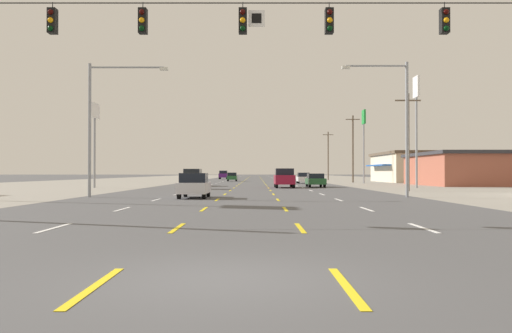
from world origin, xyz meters
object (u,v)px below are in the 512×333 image
at_px(suv_far_left_midfar, 194,177).
at_px(streetlight_right_row_0, 401,117).
at_px(hatchback_far_right_far, 305,178).
at_px(hatchback_inner_left_nearest, 196,185).
at_px(streetlight_left_row_0, 101,117).
at_px(suv_inner_right_near, 286,178).
at_px(pole_sign_right_row_2, 365,129).
at_px(hatchback_inner_left_farther, 234,177).
at_px(suv_far_right_distant_a, 282,174).
at_px(pole_sign_left_row_1, 96,121).
at_px(pole_sign_right_row_1, 418,106).
at_px(suv_far_left_farthest, 225,175).
at_px(sedan_far_right_mid, 317,180).

bearing_deg(suv_far_left_midfar, streetlight_right_row_0, -58.10).
bearing_deg(suv_far_left_midfar, hatchback_far_right_far, 45.93).
distance_m(hatchback_inner_left_nearest, streetlight_left_row_0, 7.62).
bearing_deg(suv_inner_right_near, streetlight_right_row_0, -72.90).
relative_size(hatchback_far_right_far, streetlight_right_row_0, 0.45).
height_order(hatchback_far_right_far, pole_sign_right_row_2, pole_sign_right_row_2).
relative_size(suv_inner_right_near, pole_sign_right_row_2, 0.47).
bearing_deg(hatchback_inner_left_farther, suv_far_right_distant_a, 76.67).
distance_m(pole_sign_left_row_1, pole_sign_right_row_1, 32.97).
distance_m(suv_inner_right_near, pole_sign_left_row_1, 20.30).
relative_size(suv_inner_right_near, streetlight_right_row_0, 0.57).
xyz_separation_m(pole_sign_right_row_1, pole_sign_right_row_2, (-1.02, 20.88, -0.59)).
relative_size(suv_inner_right_near, pole_sign_right_row_1, 0.43).
bearing_deg(suv_far_right_distant_a, pole_sign_right_row_1, -83.45).
height_order(suv_far_left_midfar, hatchback_far_right_far, suv_far_left_midfar).
distance_m(suv_far_left_midfar, suv_far_left_farthest, 62.22).
bearing_deg(sedan_far_right_mid, streetlight_right_row_0, -82.86).
relative_size(hatchback_inner_left_nearest, streetlight_left_row_0, 0.46).
distance_m(hatchback_inner_left_nearest, pole_sign_right_row_2, 46.32).
bearing_deg(suv_inner_right_near, suv_far_right_distant_a, 87.47).
xyz_separation_m(hatchback_inner_left_nearest, pole_sign_left_row_1, (-12.71, 20.85, 6.03)).
distance_m(hatchback_inner_left_nearest, suv_far_left_midfar, 27.64).
bearing_deg(pole_sign_left_row_1, pole_sign_right_row_1, -0.28).
bearing_deg(hatchback_inner_left_farther, streetlight_left_row_0, -95.60).
relative_size(suv_far_left_midfar, suv_far_left_farthest, 1.00).
bearing_deg(hatchback_inner_left_nearest, suv_far_left_farthest, 92.46).
distance_m(hatchback_far_right_far, hatchback_inner_left_farther, 20.98).
height_order(hatchback_far_right_far, suv_far_left_farthest, suv_far_left_farthest).
height_order(pole_sign_left_row_1, pole_sign_right_row_2, pole_sign_right_row_2).
bearing_deg(pole_sign_right_row_1, suv_inner_right_near, 177.14).
distance_m(sedan_far_right_mid, suv_far_right_distant_a, 82.32).
bearing_deg(suv_inner_right_near, suv_far_left_farthest, 98.82).
distance_m(suv_far_left_midfar, streetlight_left_row_0, 26.88).
bearing_deg(hatchback_inner_left_farther, pole_sign_left_row_1, -107.53).
bearing_deg(suv_far_right_distant_a, pole_sign_left_row_1, -105.28).
distance_m(sedan_far_right_mid, suv_far_left_farthest, 67.73).
bearing_deg(hatchback_inner_left_nearest, pole_sign_left_row_1, 121.37).
bearing_deg(streetlight_right_row_0, suv_far_left_midfar, 121.90).
bearing_deg(pole_sign_left_row_1, hatchback_far_right_far, 42.13).
distance_m(hatchback_inner_left_farther, streetlight_left_row_0, 59.22).
xyz_separation_m(hatchback_inner_left_farther, suv_far_right_distant_a, (10.88, 45.92, 0.24)).
relative_size(suv_inner_right_near, sedan_far_right_mid, 1.09).
distance_m(suv_far_right_distant_a, pole_sign_left_row_1, 88.15).
bearing_deg(pole_sign_left_row_1, streetlight_left_row_0, -71.77).
height_order(hatchback_inner_left_nearest, streetlight_right_row_0, streetlight_right_row_0).
distance_m(suv_inner_right_near, hatchback_far_right_far, 20.91).
distance_m(sedan_far_right_mid, streetlight_right_row_0, 22.97).
bearing_deg(suv_far_right_distant_a, suv_far_left_midfar, -100.08).
bearing_deg(suv_far_right_distant_a, hatchback_inner_left_farther, -103.33).
xyz_separation_m(suv_far_left_farthest, suv_far_right_distant_a, (14.32, 16.06, 0.00)).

